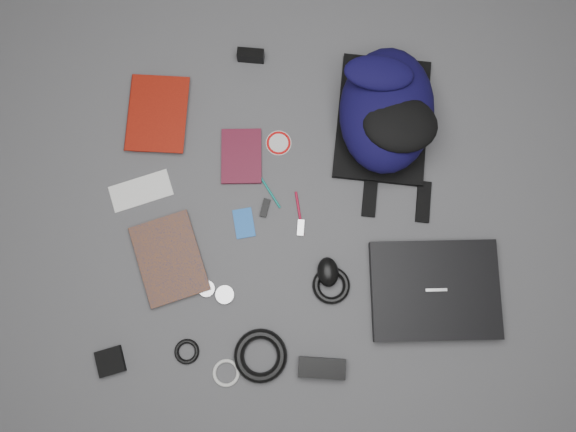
{
  "coord_description": "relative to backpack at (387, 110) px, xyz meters",
  "views": [
    {
      "loc": [
        -0.04,
        -0.3,
        1.73
      ],
      "look_at": [
        0.0,
        0.0,
        0.02
      ],
      "focal_mm": 35.0,
      "sensor_mm": 36.0,
      "label": 1
    }
  ],
  "objects": [
    {
      "name": "power_brick",
      "position": [
        -0.31,
        -0.74,
        -0.08
      ],
      "size": [
        0.15,
        0.09,
        0.03
      ],
      "primitive_type": "cube",
      "rotation": [
        0.0,
        0.0,
        -0.21
      ],
      "color": "black",
      "rests_on": "ground"
    },
    {
      "name": "dvd_case",
      "position": [
        -0.46,
        -0.05,
        -0.09
      ],
      "size": [
        0.15,
        0.19,
        0.01
      ],
      "primitive_type": "cube",
      "rotation": [
        0.0,
        0.0,
        -0.13
      ],
      "color": "#450D1C",
      "rests_on": "ground"
    },
    {
      "name": "headphone_right",
      "position": [
        -0.62,
        -0.45,
        -0.09
      ],
      "size": [
        0.06,
        0.06,
        0.01
      ],
      "primitive_type": "cylinder",
      "rotation": [
        0.0,
        0.0,
        0.31
      ],
      "color": "#B8B8BA",
      "rests_on": "ground"
    },
    {
      "name": "textbook_red",
      "position": [
        -0.81,
        0.14,
        -0.08
      ],
      "size": [
        0.24,
        0.29,
        0.03
      ],
      "primitive_type": "imported",
      "rotation": [
        0.0,
        0.0,
        -0.2
      ],
      "color": "maroon",
      "rests_on": "ground"
    },
    {
      "name": "usb_black",
      "position": [
        -0.41,
        -0.23,
        -0.09
      ],
      "size": [
        0.04,
        0.06,
        0.01
      ],
      "primitive_type": "cube",
      "rotation": [
        0.0,
        0.0,
        -0.39
      ],
      "color": "black",
      "rests_on": "ground"
    },
    {
      "name": "usb_silver",
      "position": [
        -0.31,
        -0.31,
        -0.09
      ],
      "size": [
        0.03,
        0.05,
        0.01
      ],
      "primitive_type": "cube",
      "rotation": [
        0.0,
        0.0,
        -0.22
      ],
      "color": "#B9B9BB",
      "rests_on": "ground"
    },
    {
      "name": "compact_camera",
      "position": [
        -0.39,
        0.27,
        -0.07
      ],
      "size": [
        0.09,
        0.05,
        0.05
      ],
      "primitive_type": "cube",
      "rotation": [
        0.0,
        0.0,
        -0.23
      ],
      "color": "black",
      "rests_on": "ground"
    },
    {
      "name": "ground",
      "position": [
        -0.35,
        -0.27,
        -0.09
      ],
      "size": [
        4.0,
        4.0,
        0.0
      ],
      "primitive_type": "plane",
      "color": "#4F4F51",
      "rests_on": "ground"
    },
    {
      "name": "headphone_left",
      "position": [
        -0.57,
        -0.48,
        -0.09
      ],
      "size": [
        0.07,
        0.07,
        0.01
      ],
      "primitive_type": "cylinder",
      "rotation": [
        0.0,
        0.0,
        0.36
      ],
      "color": "#B1B2B4",
      "rests_on": "ground"
    },
    {
      "name": "comic_book",
      "position": [
        -0.82,
        -0.36,
        -0.08
      ],
      "size": [
        0.23,
        0.29,
        0.02
      ],
      "primitive_type": "imported",
      "rotation": [
        0.0,
        0.0,
        0.17
      ],
      "color": "#A4500B",
      "rests_on": "ground"
    },
    {
      "name": "mouse",
      "position": [
        -0.25,
        -0.46,
        -0.07
      ],
      "size": [
        0.07,
        0.1,
        0.05
      ],
      "primitive_type": "ellipsoid",
      "rotation": [
        0.0,
        0.0,
        -0.07
      ],
      "color": "black",
      "rests_on": "ground"
    },
    {
      "name": "power_cord_coil",
      "position": [
        -0.49,
        -0.68,
        -0.08
      ],
      "size": [
        0.2,
        0.2,
        0.03
      ],
      "primitive_type": "torus",
      "rotation": [
        0.0,
        0.0,
        0.31
      ],
      "color": "black",
      "rests_on": "ground"
    },
    {
      "name": "envelope",
      "position": [
        -0.79,
        -0.12,
        -0.09
      ],
      "size": [
        0.2,
        0.12,
        0.0
      ],
      "primitive_type": "cube",
      "rotation": [
        0.0,
        0.0,
        0.17
      ],
      "color": "white",
      "rests_on": "ground"
    },
    {
      "name": "backpack",
      "position": [
        0.0,
        0.0,
        0.0
      ],
      "size": [
        0.41,
        0.51,
        0.19
      ],
      "primitive_type": null,
      "rotation": [
        0.0,
        0.0,
        -0.25
      ],
      "color": "black",
      "rests_on": "ground"
    },
    {
      "name": "white_cable_coil",
      "position": [
        -0.6,
        -0.71,
        -0.09
      ],
      "size": [
        0.09,
        0.09,
        0.01
      ],
      "primitive_type": "torus",
      "rotation": [
        0.0,
        0.0,
        -0.05
      ],
      "color": "silver",
      "rests_on": "ground"
    },
    {
      "name": "pen_teal",
      "position": [
        -0.39,
        -0.18,
        -0.09
      ],
      "size": [
        0.05,
        0.11,
        0.01
      ],
      "primitive_type": "cylinder",
      "rotation": [
        1.57,
        0.0,
        0.42
      ],
      "color": "#0D756A",
      "rests_on": "ground"
    },
    {
      "name": "pouch",
      "position": [
        -0.93,
        -0.63,
        -0.08
      ],
      "size": [
        0.09,
        0.09,
        0.02
      ],
      "primitive_type": "cube",
      "rotation": [
        0.0,
        0.0,
        0.14
      ],
      "color": "black",
      "rests_on": "ground"
    },
    {
      "name": "pen_red",
      "position": [
        -0.31,
        -0.26,
        -0.09
      ],
      "size": [
        0.01,
        0.14,
        0.01
      ],
      "primitive_type": "cylinder",
      "rotation": [
        1.57,
        0.0,
        0.01
      ],
      "color": "maroon",
      "rests_on": "ground"
    },
    {
      "name": "cable_coil",
      "position": [
        -0.25,
        -0.5,
        -0.08
      ],
      "size": [
        0.15,
        0.15,
        0.02
      ],
      "primitive_type": "torus",
      "rotation": [
        0.0,
        0.0,
        0.34
      ],
      "color": "black",
      "rests_on": "ground"
    },
    {
      "name": "sticker_disc",
      "position": [
        -0.34,
        -0.03,
        -0.09
      ],
      "size": [
        0.1,
        0.1,
        0.0
      ],
      "primitive_type": "cylinder",
      "rotation": [
        0.0,
        0.0,
        -0.3
      ],
      "color": "silver",
      "rests_on": "ground"
    },
    {
      "name": "earbud_coil",
      "position": [
        -0.71,
        -0.63,
        -0.09
      ],
      "size": [
        0.08,
        0.08,
        0.01
      ],
      "primitive_type": "torus",
      "rotation": [
        0.0,
        0.0,
        -0.13
      ],
      "color": "black",
      "rests_on": "ground"
    },
    {
      "name": "laptop",
      "position": [
        0.06,
        -0.56,
        -0.07
      ],
      "size": [
        0.42,
        0.35,
        0.04
      ],
      "primitive_type": "cube",
      "rotation": [
        0.0,
        0.0,
        -0.13
      ],
      "color": "black",
      "rests_on": "ground"
    },
    {
      "name": "id_badge",
      "position": [
        -0.48,
        -0.27,
        -0.09
      ],
      "size": [
        0.06,
        0.09,
        0.0
      ],
      "primitive_type": "cube",
      "rotation": [
        0.0,
        0.0,
        0.03
      ],
      "color": "#1757B2",
      "rests_on": "ground"
    }
  ]
}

